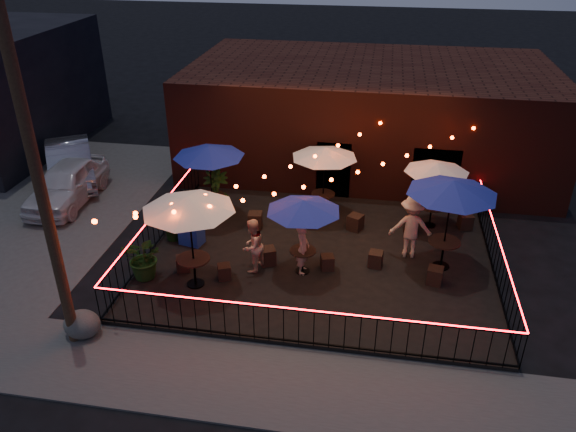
# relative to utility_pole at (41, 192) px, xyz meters

# --- Properties ---
(ground) EXTENTS (110.00, 110.00, 0.00)m
(ground) POSITION_rel_utility_pole_xyz_m (5.40, 2.60, -4.00)
(ground) COLOR black
(ground) RESTS_ON ground
(patio) EXTENTS (10.00, 8.00, 0.15)m
(patio) POSITION_rel_utility_pole_xyz_m (5.40, 4.60, -3.92)
(patio) COLOR black
(patio) RESTS_ON ground
(sidewalk) EXTENTS (18.00, 2.50, 0.05)m
(sidewalk) POSITION_rel_utility_pole_xyz_m (5.40, -0.65, -3.98)
(sidewalk) COLOR #474542
(sidewalk) RESTS_ON ground
(brick_building) EXTENTS (14.00, 8.00, 4.00)m
(brick_building) POSITION_rel_utility_pole_xyz_m (6.40, 12.59, -2.00)
(brick_building) COLOR #36150E
(brick_building) RESTS_ON ground
(utility_pole) EXTENTS (0.26, 0.26, 8.00)m
(utility_pole) POSITION_rel_utility_pole_xyz_m (0.00, 0.00, 0.00)
(utility_pole) COLOR #362316
(utility_pole) RESTS_ON ground
(fence_front) EXTENTS (10.00, 0.04, 1.04)m
(fence_front) POSITION_rel_utility_pole_xyz_m (5.40, 0.60, -3.34)
(fence_front) COLOR black
(fence_front) RESTS_ON patio
(fence_left) EXTENTS (0.04, 8.00, 1.04)m
(fence_left) POSITION_rel_utility_pole_xyz_m (0.40, 4.60, -3.34)
(fence_left) COLOR black
(fence_left) RESTS_ON patio
(fence_right) EXTENTS (0.04, 8.00, 1.04)m
(fence_right) POSITION_rel_utility_pole_xyz_m (10.40, 4.60, -3.34)
(fence_right) COLOR black
(fence_right) RESTS_ON patio
(festoon_lights) EXTENTS (10.02, 8.72, 1.32)m
(festoon_lights) POSITION_rel_utility_pole_xyz_m (4.39, 4.30, -1.48)
(festoon_lights) COLOR #FF2E03
(festoon_lights) RESTS_ON ground
(cafe_table_0) EXTENTS (2.57, 2.57, 2.70)m
(cafe_table_0) POSITION_rel_utility_pole_xyz_m (2.24, 2.54, -1.38)
(cafe_table_0) COLOR black
(cafe_table_0) RESTS_ON patio
(cafe_table_1) EXTENTS (3.01, 3.01, 2.54)m
(cafe_table_1) POSITION_rel_utility_pole_xyz_m (1.60, 6.43, -1.53)
(cafe_table_1) COLOR black
(cafe_table_1) RESTS_ON patio
(cafe_table_2) EXTENTS (2.56, 2.56, 2.27)m
(cafe_table_2) POSITION_rel_utility_pole_xyz_m (5.05, 3.66, -1.77)
(cafe_table_2) COLOR black
(cafe_table_2) RESTS_ON patio
(cafe_table_3) EXTENTS (2.54, 2.54, 2.39)m
(cafe_table_3) POSITION_rel_utility_pole_xyz_m (5.20, 7.26, -1.66)
(cafe_table_3) COLOR black
(cafe_table_3) RESTS_ON patio
(cafe_table_4) EXTENTS (2.90, 2.90, 2.73)m
(cafe_table_4) POSITION_rel_utility_pole_xyz_m (8.95, 4.58, -1.35)
(cafe_table_4) COLOR black
(cafe_table_4) RESTS_ON patio
(cafe_table_5) EXTENTS (2.25, 2.25, 2.24)m
(cafe_table_5) POSITION_rel_utility_pole_xyz_m (8.74, 7.00, -1.81)
(cafe_table_5) COLOR black
(cafe_table_5) RESTS_ON patio
(bistro_chair_0) EXTENTS (0.47, 0.47, 0.44)m
(bistro_chair_0) POSITION_rel_utility_pole_xyz_m (1.68, 3.15, -3.63)
(bistro_chair_0) COLOR black
(bistro_chair_0) RESTS_ON patio
(bistro_chair_1) EXTENTS (0.46, 0.46, 0.42)m
(bistro_chair_1) POSITION_rel_utility_pole_xyz_m (2.94, 2.96, -3.64)
(bistro_chair_1) COLOR black
(bistro_chair_1) RESTS_ON patio
(bistro_chair_2) EXTENTS (0.46, 0.46, 0.48)m
(bistro_chair_2) POSITION_rel_utility_pole_xyz_m (0.95, 6.38, -3.61)
(bistro_chair_2) COLOR black
(bistro_chair_2) RESTS_ON patio
(bistro_chair_3) EXTENTS (0.48, 0.48, 0.51)m
(bistro_chair_3) POSITION_rel_utility_pole_xyz_m (3.16, 5.94, -3.59)
(bistro_chair_3) COLOR black
(bistro_chair_3) RESTS_ON patio
(bistro_chair_4) EXTENTS (0.56, 0.56, 0.50)m
(bistro_chair_4) POSITION_rel_utility_pole_xyz_m (3.99, 3.90, -3.60)
(bistro_chair_4) COLOR black
(bistro_chair_4) RESTS_ON patio
(bistro_chair_5) EXTENTS (0.44, 0.44, 0.42)m
(bistro_chair_5) POSITION_rel_utility_pole_xyz_m (5.72, 3.92, -3.64)
(bistro_chair_5) COLOR black
(bistro_chair_5) RESTS_ON patio
(bistro_chair_6) EXTENTS (0.41, 0.41, 0.40)m
(bistro_chair_6) POSITION_rel_utility_pole_xyz_m (4.98, 6.22, -3.65)
(bistro_chair_6) COLOR black
(bistro_chair_6) RESTS_ON patio
(bistro_chair_7) EXTENTS (0.57, 0.57, 0.51)m
(bistro_chair_7) POSITION_rel_utility_pole_xyz_m (6.36, 6.35, -3.60)
(bistro_chair_7) COLOR black
(bistro_chair_7) RESTS_ON patio
(bistro_chair_8) EXTENTS (0.44, 0.44, 0.46)m
(bistro_chair_8) POSITION_rel_utility_pole_xyz_m (7.08, 4.30, -3.62)
(bistro_chair_8) COLOR black
(bistro_chair_8) RESTS_ON patio
(bistro_chair_9) EXTENTS (0.48, 0.48, 0.48)m
(bistro_chair_9) POSITION_rel_utility_pole_xyz_m (8.71, 3.71, -3.61)
(bistro_chair_9) COLOR black
(bistro_chair_9) RESTS_ON patio
(bistro_chair_10) EXTENTS (0.44, 0.44, 0.41)m
(bistro_chair_10) POSITION_rel_utility_pole_xyz_m (8.10, 6.51, -3.64)
(bistro_chair_10) COLOR black
(bistro_chair_10) RESTS_ON patio
(bistro_chair_11) EXTENTS (0.48, 0.48, 0.48)m
(bistro_chair_11) POSITION_rel_utility_pole_xyz_m (9.86, 7.01, -3.61)
(bistro_chair_11) COLOR black
(bistro_chair_11) RESTS_ON patio
(patron_a) EXTENTS (0.38, 0.56, 1.53)m
(patron_a) POSITION_rel_utility_pole_xyz_m (5.05, 3.64, -3.09)
(patron_a) COLOR tan
(patron_a) RESTS_ON patio
(patron_b) EXTENTS (0.86, 0.96, 1.61)m
(patron_b) POSITION_rel_utility_pole_xyz_m (3.64, 3.50, -3.04)
(patron_b) COLOR tan
(patron_b) RESTS_ON patio
(patron_c) EXTENTS (1.26, 0.72, 1.94)m
(patron_c) POSITION_rel_utility_pole_xyz_m (8.03, 5.04, -2.88)
(patron_c) COLOR #D19D8C
(patron_c) RESTS_ON patio
(potted_shrub_a) EXTENTS (1.32, 1.20, 1.29)m
(potted_shrub_a) POSITION_rel_utility_pole_xyz_m (0.80, 2.64, -3.21)
(potted_shrub_a) COLOR #13390D
(potted_shrub_a) RESTS_ON patio
(potted_shrub_b) EXTENTS (0.88, 0.77, 1.35)m
(potted_shrub_b) POSITION_rel_utility_pole_xyz_m (0.89, 4.77, -3.17)
(potted_shrub_b) COLOR #163310
(potted_shrub_b) RESTS_ON patio
(potted_shrub_c) EXTENTS (1.11, 1.11, 1.54)m
(potted_shrub_c) POSITION_rel_utility_pole_xyz_m (1.66, 6.67, -3.08)
(potted_shrub_c) COLOR #0D3E0E
(potted_shrub_c) RESTS_ON patio
(cooler) EXTENTS (0.83, 0.68, 0.97)m
(cooler) POSITION_rel_utility_pole_xyz_m (1.45, 4.62, -3.36)
(cooler) COLOR #19379D
(cooler) RESTS_ON patio
(boulder) EXTENTS (0.94, 0.81, 0.70)m
(boulder) POSITION_rel_utility_pole_xyz_m (0.14, 0.19, -3.65)
(boulder) COLOR #4E4D48
(boulder) RESTS_ON ground
(car_white) EXTENTS (1.88, 4.27, 1.43)m
(car_white) POSITION_rel_utility_pole_xyz_m (-3.89, 6.89, -3.28)
(car_white) COLOR silver
(car_white) RESTS_ON ground
(car_silver) EXTENTS (3.70, 4.70, 1.49)m
(car_silver) POSITION_rel_utility_pole_xyz_m (-4.66, 8.57, -3.25)
(car_silver) COLOR #999AA1
(car_silver) RESTS_ON ground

